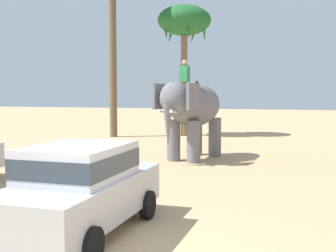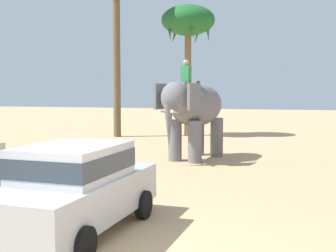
% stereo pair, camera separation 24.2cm
% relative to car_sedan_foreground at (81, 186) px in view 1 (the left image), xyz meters
% --- Properties ---
extents(car_sedan_foreground, '(1.97, 4.15, 1.70)m').
position_rel_car_sedan_foreground_xyz_m(car_sedan_foreground, '(0.00, 0.00, 0.00)').
color(car_sedan_foreground, '#B7BABF').
rests_on(car_sedan_foreground, ground).
extents(elephant_with_mahout, '(2.46, 4.02, 3.88)m').
position_rel_car_sedan_foreground_xyz_m(elephant_with_mahout, '(0.01, 9.42, 1.06)').
color(elephant_with_mahout, slate).
rests_on(elephant_with_mahout, ground).
extents(palm_tree_near_hut, '(3.20, 3.20, 7.83)m').
position_rel_car_sedan_foreground_xyz_m(palm_tree_near_hut, '(-2.50, 18.36, 5.79)').
color(palm_tree_near_hut, brown).
rests_on(palm_tree_near_hut, ground).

